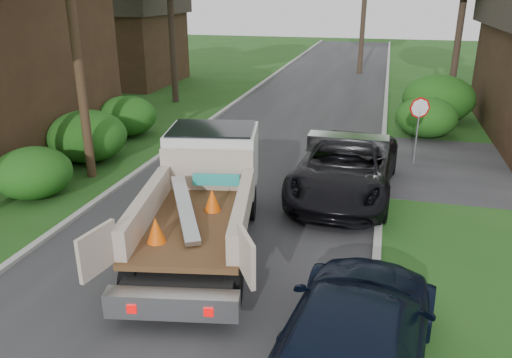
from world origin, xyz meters
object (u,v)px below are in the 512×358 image
Objects in this scene: flatbed_truck at (206,184)px; black_pickup at (345,167)px; utility_pole at (73,18)px; stop_sign at (419,117)px; navy_suv at (353,340)px; house_left_far at (119,37)px.

black_pickup is (3.23, 3.55, -0.49)m from flatbed_truck.
flatbed_truck is at bearing -29.51° from utility_pole.
stop_sign is 0.40× the size of black_pickup.
stop_sign is 11.62m from navy_suv.
house_left_far reaches higher than black_pickup.
utility_pole reaches higher than flatbed_truck.
black_pickup is (8.47, 0.58, -4.31)m from utility_pole.
flatbed_truck is at bearing -129.15° from black_pickup.
flatbed_truck is at bearing -41.26° from navy_suv.
stop_sign reaches higher than navy_suv.
utility_pole is 1.74× the size of navy_suv.
navy_suv is at bearing -38.87° from utility_pole.
utility_pole is 1.60× the size of black_pickup.
utility_pole reaches higher than house_left_far.
house_left_far is 1.21× the size of black_pickup.
stop_sign is at bearing 20.62° from utility_pole.
flatbed_truck reaches higher than navy_suv.
house_left_far reaches higher than stop_sign.
navy_suv is (-1.40, -11.50, -0.94)m from stop_sign.
navy_suv is at bearing -58.80° from flatbed_truck.
black_pickup is at bearing 3.93° from utility_pole.
stop_sign is 22.81m from house_left_far.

